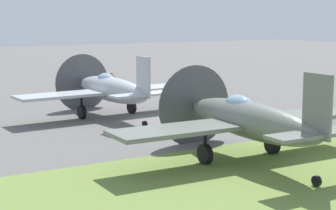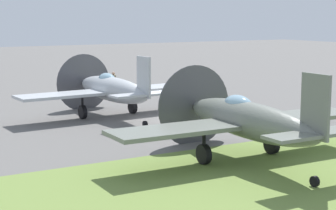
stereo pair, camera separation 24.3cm
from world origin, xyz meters
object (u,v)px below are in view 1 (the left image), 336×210
at_px(airplane_wingman, 247,119).
at_px(airplane_lead, 110,89).
at_px(fuel_drum, 322,113).
at_px(ground_crew_chief, 209,89).
at_px(ground_crew_mechanic, 112,83).

bearing_deg(airplane_wingman, airplane_lead, 93.31).
distance_m(airplane_wingman, fuel_drum, 10.12).
bearing_deg(airplane_lead, ground_crew_chief, 8.75).
distance_m(ground_crew_mechanic, fuel_drum, 15.96).
height_order(airplane_lead, ground_crew_mechanic, airplane_lead).
bearing_deg(ground_crew_chief, fuel_drum, 153.80).
relative_size(airplane_lead, airplane_wingman, 0.96).
bearing_deg(airplane_wingman, ground_crew_mechanic, 81.46).
xyz_separation_m(ground_crew_mechanic, fuel_drum, (5.65, -14.92, -0.46)).
distance_m(ground_crew_chief, fuel_drum, 8.89).
bearing_deg(ground_crew_mechanic, airplane_lead, -21.38).
bearing_deg(ground_crew_chief, ground_crew_mechanic, -0.47).
distance_m(airplane_lead, airplane_wingman, 11.67).
bearing_deg(ground_crew_mechanic, ground_crew_chief, 38.93).
height_order(airplane_lead, airplane_wingman, airplane_wingman).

